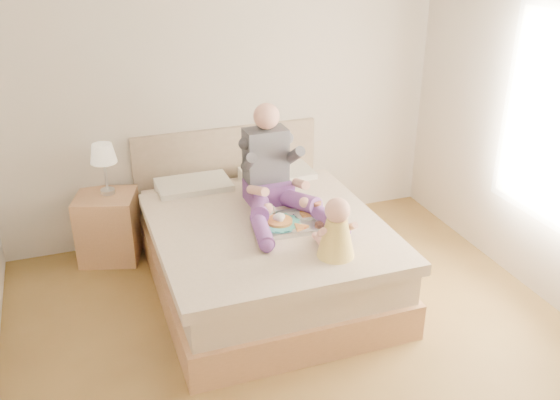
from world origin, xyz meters
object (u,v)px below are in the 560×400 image
object	(u,v)px
adult	(274,179)
bed	(261,246)
tray	(293,220)
baby	(336,232)
nightstand	(108,227)

from	to	relation	value
adult	bed	bearing A→B (deg)	-151.57
tray	baby	xyz separation A→B (m)	(0.11, -0.53, 0.14)
nightstand	tray	world-z (taller)	tray
bed	tray	distance (m)	0.45
tray	bed	bearing A→B (deg)	129.67
bed	adult	xyz separation A→B (m)	(0.14, 0.08, 0.54)
nightstand	adult	world-z (taller)	adult
baby	nightstand	bearing A→B (deg)	131.13
bed	nightstand	xyz separation A→B (m)	(-1.12, 0.80, -0.02)
bed	adult	distance (m)	0.56
nightstand	adult	xyz separation A→B (m)	(1.26, -0.71, 0.56)
nightstand	baby	distance (m)	2.17
nightstand	baby	bearing A→B (deg)	-31.55
bed	baby	size ratio (longest dim) A/B	5.04
adult	baby	bearing A→B (deg)	-81.63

